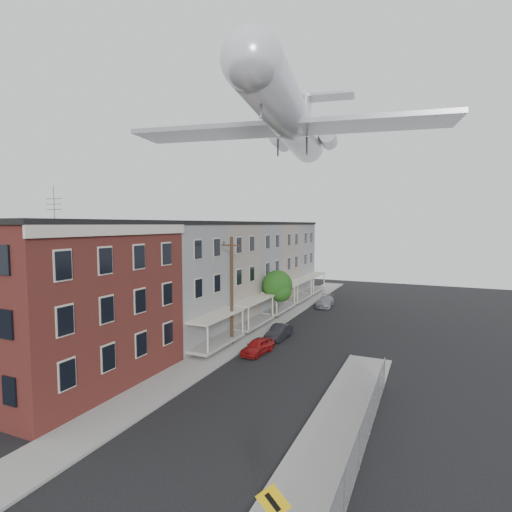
{
  "coord_description": "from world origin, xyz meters",
  "views": [
    {
      "loc": [
        9.48,
        -10.93,
        10.03
      ],
      "look_at": [
        0.68,
        8.84,
        8.3
      ],
      "focal_mm": 28.0,
      "sensor_mm": 36.0,
      "label": 1
    }
  ],
  "objects": [
    {
      "name": "row_house_d",
      "position": [
        -11.96,
        37.5,
        5.13
      ],
      "size": [
        11.98,
        7.0,
        10.3
      ],
      "color": "gray",
      "rests_on": "ground"
    },
    {
      "name": "ground",
      "position": [
        0.0,
        0.0,
        0.0
      ],
      "size": [
        120.0,
        120.0,
        0.0
      ],
      "primitive_type": "plane",
      "color": "black",
      "rests_on": "ground"
    },
    {
      "name": "car_far",
      "position": [
        -2.3,
        36.23,
        0.63
      ],
      "size": [
        2.09,
        4.44,
        1.25
      ],
      "primitive_type": "imported",
      "rotation": [
        0.0,
        0.0,
        0.08
      ],
      "color": "gray",
      "rests_on": "ground"
    },
    {
      "name": "curb_right",
      "position": [
        4.05,
        6.0,
        0.07
      ],
      "size": [
        0.15,
        26.0,
        0.14
      ],
      "primitive_type": "cube",
      "color": "gray",
      "rests_on": "ground"
    },
    {
      "name": "chainlink_fence",
      "position": [
        7.0,
        5.0,
        1.0
      ],
      "size": [
        0.06,
        18.06,
        1.9
      ],
      "color": "gray",
      "rests_on": "ground"
    },
    {
      "name": "sidewalk_left",
      "position": [
        -5.5,
        24.0,
        0.06
      ],
      "size": [
        3.0,
        62.0,
        0.12
      ],
      "primitive_type": "cube",
      "color": "gray",
      "rests_on": "ground"
    },
    {
      "name": "street_tree",
      "position": [
        -5.27,
        27.92,
        3.45
      ],
      "size": [
        3.22,
        3.2,
        5.2
      ],
      "color": "black",
      "rests_on": "ground"
    },
    {
      "name": "sidewalk_right",
      "position": [
        5.5,
        6.0,
        0.06
      ],
      "size": [
        3.0,
        26.0,
        0.12
      ],
      "primitive_type": "cube",
      "color": "gray",
      "rests_on": "ground"
    },
    {
      "name": "utility_pole",
      "position": [
        -5.6,
        18.0,
        4.67
      ],
      "size": [
        1.8,
        0.26,
        9.0
      ],
      "color": "black",
      "rests_on": "ground"
    },
    {
      "name": "car_near",
      "position": [
        -2.7,
        16.73,
        0.59
      ],
      "size": [
        1.83,
        3.63,
        1.19
      ],
      "primitive_type": "imported",
      "rotation": [
        0.0,
        0.0,
        -0.13
      ],
      "color": "maroon",
      "rests_on": "ground"
    },
    {
      "name": "curb_left",
      "position": [
        -4.05,
        24.0,
        0.07
      ],
      "size": [
        0.15,
        62.0,
        0.14
      ],
      "primitive_type": "cube",
      "color": "gray",
      "rests_on": "ground"
    },
    {
      "name": "row_house_e",
      "position": [
        -11.96,
        44.5,
        5.13
      ],
      "size": [
        11.98,
        7.0,
        10.3
      ],
      "color": "slate",
      "rests_on": "ground"
    },
    {
      "name": "row_house_c",
      "position": [
        -11.96,
        30.5,
        5.13
      ],
      "size": [
        11.98,
        7.0,
        10.3
      ],
      "color": "slate",
      "rests_on": "ground"
    },
    {
      "name": "corner_building",
      "position": [
        -12.0,
        7.0,
        5.16
      ],
      "size": [
        10.31,
        12.3,
        12.15
      ],
      "color": "#3B1313",
      "rests_on": "ground"
    },
    {
      "name": "airplane",
      "position": [
        -2.74,
        24.52,
        19.42
      ],
      "size": [
        27.59,
        31.51,
        9.06
      ],
      "color": "silver",
      "rests_on": "ground"
    },
    {
      "name": "car_mid",
      "position": [
        -2.62,
        21.23,
        0.61
      ],
      "size": [
        1.42,
        3.73,
        1.21
      ],
      "primitive_type": "imported",
      "rotation": [
        0.0,
        0.0,
        -0.04
      ],
      "color": "black",
      "rests_on": "ground"
    },
    {
      "name": "row_house_a",
      "position": [
        -11.96,
        16.5,
        5.13
      ],
      "size": [
        11.98,
        7.0,
        10.3
      ],
      "color": "slate",
      "rests_on": "ground"
    },
    {
      "name": "row_house_b",
      "position": [
        -11.96,
        23.5,
        5.13
      ],
      "size": [
        11.98,
        7.0,
        10.3
      ],
      "color": "gray",
      "rests_on": "ground"
    }
  ]
}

